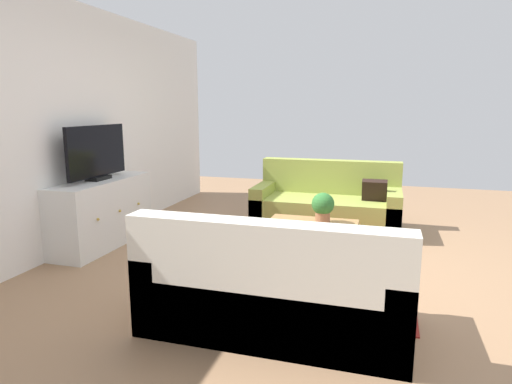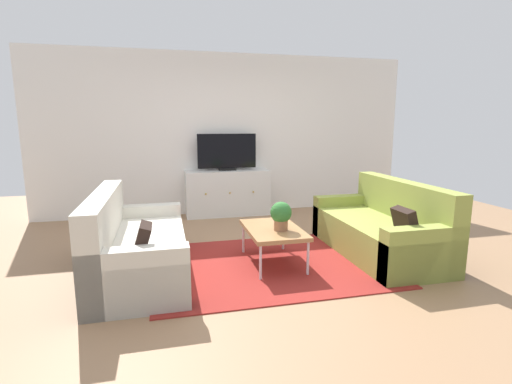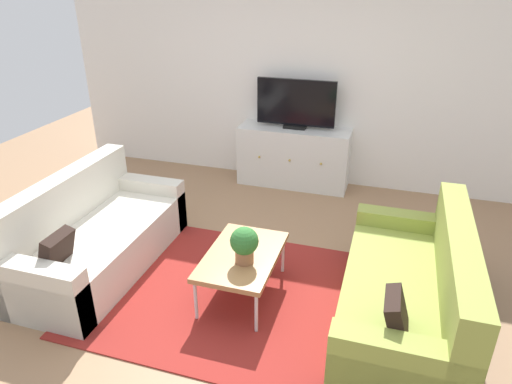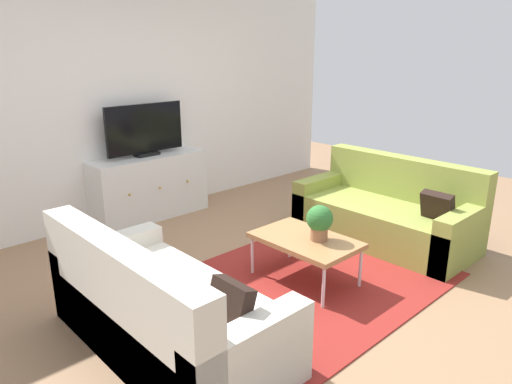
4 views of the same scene
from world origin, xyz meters
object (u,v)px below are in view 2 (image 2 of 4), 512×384
Objects in this scene: coffee_table at (273,231)px; flat_screen_tv at (227,152)px; couch_right_side at (384,230)px; potted_plant at (281,215)px; tv_console at (228,193)px; couch_left_side at (132,249)px.

flat_screen_tv reaches higher than coffee_table.
couch_right_side is 5.94× the size of potted_plant.
flat_screen_tv is at bearing 90.00° from tv_console.
coffee_table is 2.51m from flat_screen_tv.
couch_left_side is 1.31× the size of tv_console.
flat_screen_tv is (-0.11, 2.41, 0.69)m from coffee_table.
coffee_table is 0.92× the size of flat_screen_tv.
couch_left_side reaches higher than potted_plant.
couch_left_side is 1.00× the size of couch_right_side.
couch_left_side is at bearing -120.09° from flat_screen_tv.
couch_left_side and couch_right_side have the same top height.
tv_console is at bearing -90.00° from flat_screen_tv.
coffee_table is at bearing -0.58° from couch_left_side.
couch_left_side is at bearing 179.42° from coffee_table.
couch_right_side is at bearing -57.80° from tv_console.
tv_console reaches higher than coffee_table.
couch_left_side is at bearing 180.00° from couch_right_side.
flat_screen_tv reaches higher than potted_plant.
couch_left_side is 2.88m from couch_right_side.
couch_right_side is 2.93m from flat_screen_tv.
coffee_table is 0.23m from potted_plant.
couch_left_side is at bearing -120.30° from tv_console.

